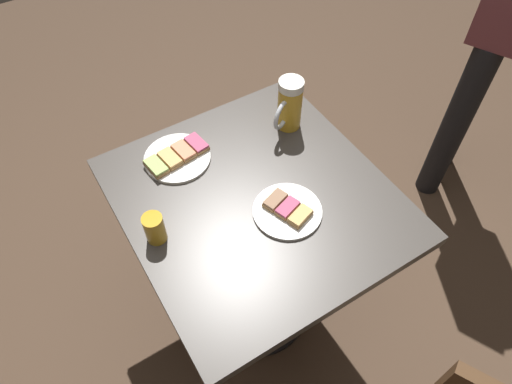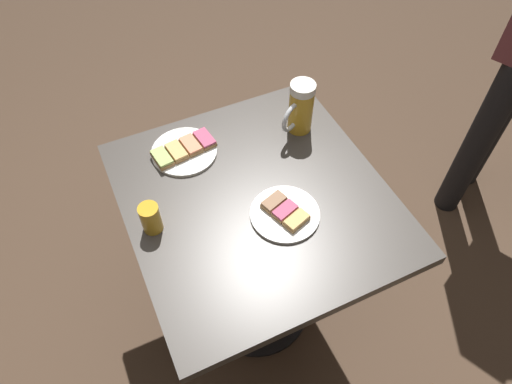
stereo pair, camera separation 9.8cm
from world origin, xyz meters
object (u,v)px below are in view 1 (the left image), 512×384
(beer_mug, at_px, (289,105))
(beer_glass_small, at_px, (155,228))
(plate_near, at_px, (287,210))
(plate_far, at_px, (177,157))
(patron_standing, at_px, (509,12))

(beer_mug, height_order, beer_glass_small, beer_mug)
(plate_near, distance_m, plate_far, 0.39)
(plate_near, distance_m, patron_standing, 1.16)
(beer_mug, bearing_deg, plate_far, -8.65)
(beer_glass_small, xyz_separation_m, patron_standing, (-1.48, -0.12, 0.10))
(patron_standing, bearing_deg, beer_glass_small, -20.43)
(beer_glass_small, bearing_deg, beer_mug, -162.33)
(beer_mug, height_order, patron_standing, patron_standing)
(plate_near, distance_m, beer_mug, 0.36)
(patron_standing, bearing_deg, plate_far, -29.99)
(beer_mug, bearing_deg, beer_glass_small, 17.67)
(plate_near, relative_size, beer_mug, 1.11)
(plate_far, distance_m, patron_standing, 1.32)
(beer_mug, relative_size, beer_glass_small, 1.96)
(plate_far, height_order, beer_glass_small, beer_glass_small)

